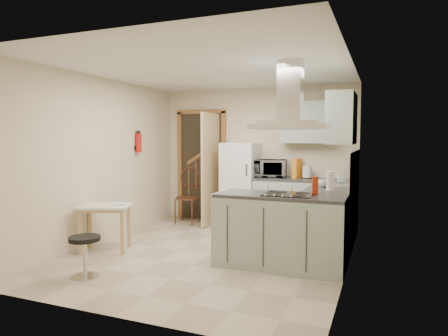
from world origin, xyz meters
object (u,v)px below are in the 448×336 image
at_px(bentwood_chair, 187,198).
at_px(microwave, 270,168).
at_px(drop_leaf_table, 105,228).
at_px(fridge, 240,185).
at_px(stool, 85,257).
at_px(extractor_hood, 290,127).
at_px(peninsula, 281,231).

height_order(bentwood_chair, microwave, microwave).
relative_size(drop_leaf_table, bentwood_chair, 0.73).
distance_m(fridge, bentwood_chair, 1.05).
bearing_deg(stool, microwave, 68.38).
bearing_deg(extractor_hood, microwave, 111.33).
height_order(fridge, drop_leaf_table, fridge).
xyz_separation_m(fridge, bentwood_chair, (-1.00, -0.15, -0.28)).
bearing_deg(peninsula, drop_leaf_table, -174.80).
relative_size(bentwood_chair, microwave, 1.70).
distance_m(peninsula, stool, 2.32).
relative_size(peninsula, bentwood_chair, 1.64).
relative_size(fridge, stool, 3.16).
bearing_deg(drop_leaf_table, extractor_hood, -16.98).
relative_size(stool, microwave, 0.86).
bearing_deg(drop_leaf_table, peninsula, -16.78).
xyz_separation_m(drop_leaf_table, microwave, (1.76, 2.26, 0.73)).
bearing_deg(stool, bentwood_chair, 94.71).
bearing_deg(drop_leaf_table, bentwood_chair, 61.52).
relative_size(fridge, bentwood_chair, 1.59).
xyz_separation_m(peninsula, drop_leaf_table, (-2.46, -0.22, -0.13)).
bearing_deg(stool, fridge, 76.67).
xyz_separation_m(fridge, peninsula, (1.22, -1.98, -0.30)).
bearing_deg(microwave, drop_leaf_table, -138.26).
bearing_deg(microwave, extractor_hood, -78.97).
xyz_separation_m(fridge, drop_leaf_table, (-1.23, -2.20, -0.43)).
height_order(peninsula, bentwood_chair, bentwood_chair).
bearing_deg(fridge, peninsula, -58.26).
height_order(fridge, bentwood_chair, fridge).
distance_m(extractor_hood, microwave, 2.29).
height_order(stool, microwave, microwave).
distance_m(bentwood_chair, stool, 3.04).
distance_m(peninsula, bentwood_chair, 2.88).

